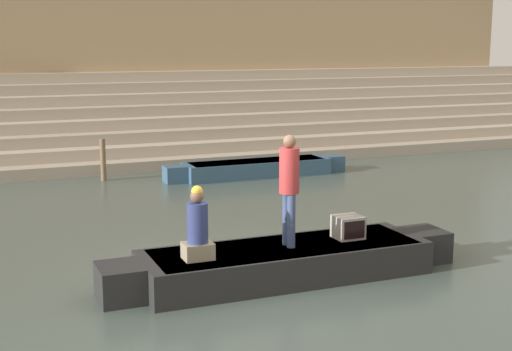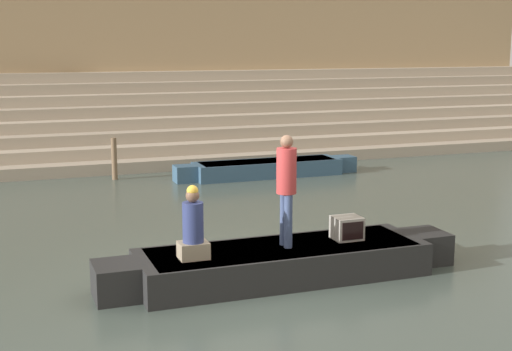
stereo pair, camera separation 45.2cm
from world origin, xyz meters
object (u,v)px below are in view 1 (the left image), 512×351
object	(u,v)px
rowboat_main	(285,261)
moored_boat_shore	(257,168)
tv_set	(348,227)
person_rowing	(198,229)
mooring_post	(103,160)
person_standing	(289,182)

from	to	relation	value
rowboat_main	moored_boat_shore	size ratio (longest dim) A/B	1.11
tv_set	rowboat_main	bearing A→B (deg)	179.43
tv_set	moored_boat_shore	distance (m)	8.23
person_rowing	mooring_post	distance (m)	9.17
person_rowing	mooring_post	bearing A→B (deg)	83.62
person_standing	moored_boat_shore	xyz separation A→B (m)	(2.79, 8.07, -1.29)
rowboat_main	person_rowing	world-z (taller)	person_rowing
rowboat_main	moored_boat_shore	world-z (taller)	rowboat_main
person_standing	person_rowing	xyz separation A→B (m)	(-1.50, -0.12, -0.56)
moored_boat_shore	person_rowing	bearing A→B (deg)	-121.77
person_rowing	person_standing	bearing A→B (deg)	-0.02
person_standing	mooring_post	bearing A→B (deg)	90.78
moored_boat_shore	mooring_post	distance (m)	4.12
tv_set	mooring_post	size ratio (longest dim) A/B	0.40
person_standing	tv_set	distance (m)	1.35
rowboat_main	mooring_post	distance (m)	9.11
person_standing	rowboat_main	bearing A→B (deg)	170.18
rowboat_main	tv_set	distance (m)	1.20
person_standing	tv_set	xyz separation A→B (m)	(1.07, 0.04, -0.82)
rowboat_main	person_standing	world-z (taller)	person_standing
person_rowing	tv_set	bearing A→B (deg)	-0.94
mooring_post	person_rowing	bearing A→B (deg)	-91.86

